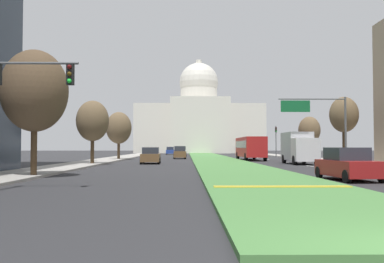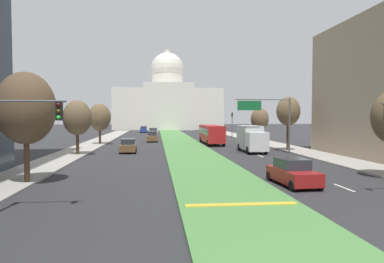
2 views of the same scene
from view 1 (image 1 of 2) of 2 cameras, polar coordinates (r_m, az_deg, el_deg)
name	(u,v)px [view 1 (image 1 of 2)]	position (r m, az deg, el deg)	size (l,w,h in m)	color
ground_plane	(210,158)	(65.49, 2.51, -3.58)	(260.12, 260.12, 0.00)	#2B2B2D
grass_median	(213,159)	(59.58, 2.84, -3.67)	(6.00, 106.41, 0.14)	#4C8442
median_curb_nose	(282,186)	(17.16, 12.05, -7.26)	(5.40, 0.50, 0.04)	gold
lane_dashes_right	(295,164)	(44.61, 13.74, -4.23)	(0.16, 47.16, 0.01)	silver
sidewalk_left	(107,160)	(54.48, -11.40, -3.77)	(4.00, 106.41, 0.15)	#9E9991
sidewalk_right	(324,160)	(56.36, 17.38, -3.66)	(4.00, 106.41, 0.15)	#9E9991
capitol_building	(199,122)	(123.85, 0.94, 1.22)	(36.02, 25.09, 27.46)	silver
traffic_light_near_left	(18,94)	(18.15, -22.35, 4.63)	(3.34, 0.35, 5.20)	#515456
traffic_light_far_right	(276,137)	(72.08, 11.25, -0.77)	(0.28, 0.35, 5.20)	#515456
overhead_guide_sign	(320,116)	(42.23, 16.83, 2.04)	(6.52, 0.20, 6.50)	#515456
street_tree_left_near	(35,91)	(25.54, -20.43, 5.12)	(3.71, 3.71, 7.20)	#4C3823
street_tree_left_mid	(93,121)	(41.63, -13.25, 1.37)	(3.11, 3.11, 6.16)	#4C3823
street_tree_right_mid	(344,115)	(45.79, 19.78, 2.09)	(2.90, 2.90, 6.82)	#4C3823
street_tree_left_far	(119,128)	(56.59, -9.84, 0.46)	(3.36, 3.36, 6.32)	#4C3823
street_tree_right_far	(309,130)	(57.92, 15.53, 0.15)	(2.86, 2.86, 5.73)	#4C3823
sedan_lead_stopped	(348,165)	(23.35, 20.24, -4.23)	(2.23, 4.47, 1.69)	maroon
sedan_midblock	(151,156)	(43.58, -5.58, -3.30)	(2.05, 4.61, 1.67)	brown
sedan_distant	(180,153)	(61.19, -1.66, -2.90)	(1.89, 4.47, 1.83)	brown
sedan_far_horizon	(181,152)	(78.31, -1.44, -2.72)	(1.96, 4.43, 1.83)	silver
sedan_very_far	(170,151)	(95.68, -2.95, -2.62)	(1.95, 4.49, 1.72)	navy
box_truck_delivery	(299,147)	(43.73, 14.20, -2.08)	(2.40, 6.40, 3.20)	silver
city_bus	(250,146)	(55.66, 7.84, -2.01)	(2.62, 11.00, 2.95)	#B21E1E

